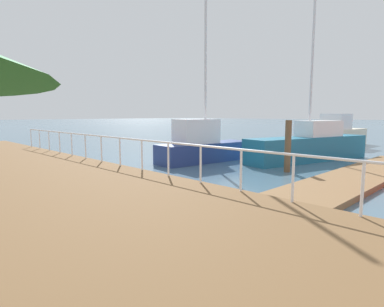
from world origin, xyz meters
The scene contains 7 objects.
ground_plane centered at (0.00, 20.00, 0.00)m, with size 300.00×300.00×0.00m, color slate.
floating_dock centered at (2.80, 7.45, 0.09)m, with size 12.60×2.00×0.18m, color olive.
boardwalk_railing centered at (-3.15, 9.79, 1.22)m, with size 0.06×28.05×1.08m.
dock_piling_1 centered at (2.16, 10.01, 1.05)m, with size 0.25×0.25×2.10m, color brown.
moored_boat_1 centered at (1.76, 14.37, 0.82)m, with size 5.26×2.01×9.29m.
moored_boat_2 centered at (5.90, 10.83, 0.79)m, with size 7.56×3.19×9.77m.
moored_boat_3 centered at (14.85, 12.79, 0.87)m, with size 5.63×2.13×2.38m.
Camera 1 is at (-9.47, 3.73, 2.31)m, focal length 29.50 mm.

